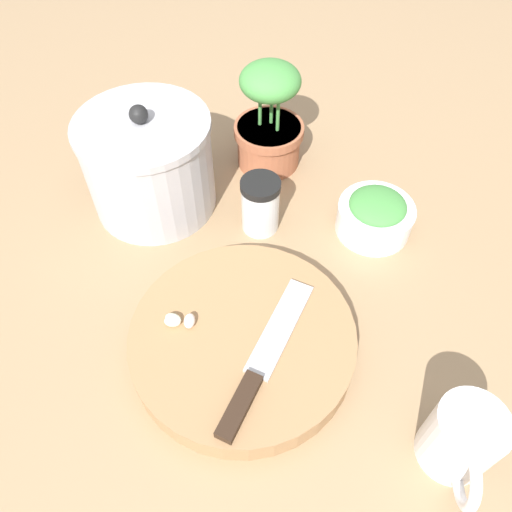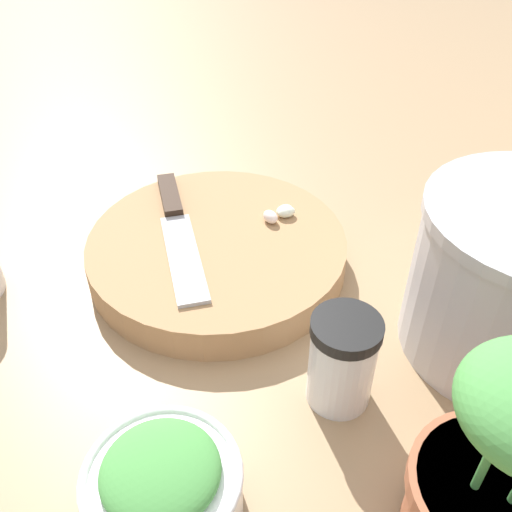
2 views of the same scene
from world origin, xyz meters
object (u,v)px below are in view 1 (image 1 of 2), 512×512
object	(u,v)px
chef_knife	(262,363)
stock_pot	(150,165)
potted_herb	(269,124)
spice_jar	(260,205)
coffee_mug	(461,441)
herb_bowl	(375,215)
garlic_cloves	(179,320)
cutting_board	(243,340)

from	to	relation	value
chef_knife	stock_pot	size ratio (longest dim) A/B	1.16
stock_pot	potted_herb	bearing A→B (deg)	47.08
spice_jar	coffee_mug	bearing A→B (deg)	-40.00
herb_bowl	stock_pot	bearing A→B (deg)	-171.16
chef_knife	herb_bowl	bearing A→B (deg)	80.49
chef_knife	garlic_cloves	world-z (taller)	garlic_cloves
herb_bowl	spice_jar	distance (m)	0.18
cutting_board	herb_bowl	world-z (taller)	herb_bowl
cutting_board	coffee_mug	world-z (taller)	coffee_mug
cutting_board	stock_pot	bearing A→B (deg)	137.31
cutting_board	stock_pot	xyz separation A→B (m)	(-0.23, 0.22, 0.06)
chef_knife	stock_pot	xyz separation A→B (m)	(-0.27, 0.25, 0.04)
chef_knife	herb_bowl	distance (m)	0.32
potted_herb	stock_pot	bearing A→B (deg)	-132.92
cutting_board	coffee_mug	xyz separation A→B (m)	(0.28, -0.06, 0.03)
chef_knife	coffee_mug	world-z (taller)	coffee_mug
potted_herb	chef_knife	bearing A→B (deg)	-73.22
herb_bowl	potted_herb	size ratio (longest dim) A/B	0.63
herb_bowl	potted_herb	xyz separation A→B (m)	(-0.21, 0.10, 0.05)
garlic_cloves	stock_pot	size ratio (longest dim) A/B	0.21
potted_herb	spice_jar	bearing A→B (deg)	-76.77
chef_knife	spice_jar	xyz separation A→B (m)	(-0.09, 0.26, 0.00)
spice_jar	stock_pot	size ratio (longest dim) A/B	0.47
herb_bowl	potted_herb	distance (m)	0.24
chef_knife	coffee_mug	size ratio (longest dim) A/B	2.06
cutting_board	herb_bowl	size ratio (longest dim) A/B	2.46
cutting_board	stock_pot	distance (m)	0.32
chef_knife	potted_herb	xyz separation A→B (m)	(-0.12, 0.41, 0.04)
stock_pot	potted_herb	xyz separation A→B (m)	(0.15, 0.16, 0.00)
cutting_board	stock_pot	size ratio (longest dim) A/B	1.45
potted_herb	garlic_cloves	bearing A→B (deg)	-89.80
spice_jar	stock_pot	bearing A→B (deg)	-178.79
cutting_board	garlic_cloves	distance (m)	0.09
garlic_cloves	stock_pot	xyz separation A→B (m)	(-0.15, 0.23, 0.04)
cutting_board	coffee_mug	size ratio (longest dim) A/B	2.56
spice_jar	coffee_mug	distance (m)	0.43
herb_bowl	coffee_mug	distance (m)	0.36
spice_jar	potted_herb	world-z (taller)	potted_herb
stock_pot	garlic_cloves	bearing A→B (deg)	-56.81
coffee_mug	cutting_board	bearing A→B (deg)	168.69
coffee_mug	stock_pot	distance (m)	0.58
garlic_cloves	potted_herb	xyz separation A→B (m)	(-0.00, 0.39, 0.04)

